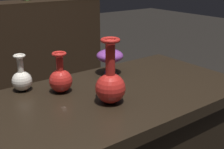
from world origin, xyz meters
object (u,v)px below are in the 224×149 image
object	(u,v)px
vase_tall_behind	(61,79)
vase_right_accent	(22,79)
vase_centerpiece	(110,84)
vase_left_accent	(110,57)

from	to	relation	value
vase_tall_behind	vase_right_accent	size ratio (longest dim) A/B	1.09
vase_centerpiece	vase_left_accent	size ratio (longest dim) A/B	1.92
vase_tall_behind	vase_left_accent	world-z (taller)	vase_tall_behind
vase_tall_behind	vase_right_accent	world-z (taller)	vase_tall_behind
vase_left_accent	vase_right_accent	distance (m)	0.44
vase_centerpiece	vase_tall_behind	xyz separation A→B (m)	(-0.11, 0.22, -0.02)
vase_tall_behind	vase_left_accent	size ratio (longest dim) A/B	1.30
vase_tall_behind	vase_right_accent	xyz separation A→B (m)	(-0.13, 0.11, -0.01)
vase_centerpiece	vase_right_accent	bearing A→B (deg)	125.52
vase_right_accent	vase_left_accent	bearing A→B (deg)	-6.28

